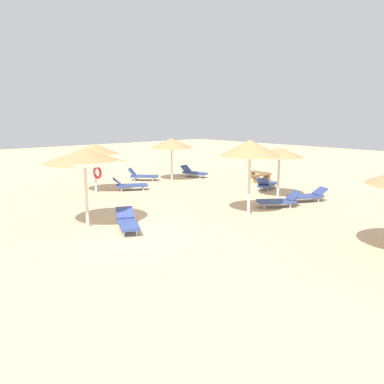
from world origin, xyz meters
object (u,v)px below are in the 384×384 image
lounger_4 (129,185)px  bench_1 (259,174)px  lounger_5 (127,222)px  parasol_0 (279,152)px  parasol_4 (94,149)px  lounger_2 (279,200)px  lounger_7 (142,175)px  parasol_5 (85,156)px  lounger_6 (308,195)px  parasol_1 (172,143)px  parasol_2 (250,148)px  lounger_0 (267,184)px  lounger_1 (193,172)px  bench_0 (262,176)px

lounger_4 → bench_1: (2.15, 8.53, 0.03)m
lounger_5 → bench_1: bearing=109.3°
parasol_0 → parasol_4: size_ratio=0.98×
lounger_2 → lounger_7: (-10.44, -0.26, 0.01)m
parasol_5 → lounger_6: parasol_5 is taller
parasol_1 → parasol_5: parasol_5 is taller
lounger_4 → bench_1: size_ratio=1.30×
parasol_1 → parasol_2: bearing=-19.9°
parasol_4 → lounger_5: (7.45, -2.80, -2.00)m
parasol_4 → lounger_0: parasol_4 is taller
parasol_1 → lounger_2: (9.31, -1.24, -2.04)m
lounger_4 → lounger_5: 8.04m
lounger_2 → bench_1: bearing=135.7°
parasol_0 → bench_1: 6.28m
parasol_0 → lounger_0: parasol_0 is taller
parasol_4 → parasol_5: size_ratio=0.87×
lounger_2 → lounger_7: size_ratio=1.07×
lounger_1 → bench_1: lounger_1 is taller
parasol_4 → lounger_4: bearing=65.5°
parasol_4 → bench_1: bearing=74.1°
parasol_0 → parasol_2: bearing=-69.7°
parasol_2 → lounger_0: size_ratio=1.59×
lounger_2 → bench_0: bearing=135.3°
parasol_1 → lounger_1: (-0.12, 1.95, -2.04)m
lounger_0 → lounger_4: 7.65m
bench_0 → lounger_2: bearing=-44.7°
lounger_5 → lounger_6: lounger_5 is taller
parasol_1 → bench_1: 6.01m
parasol_5 → lounger_0: parasol_5 is taller
lounger_7 → lounger_4: bearing=-46.4°
lounger_6 → lounger_4: bearing=-149.9°
lounger_1 → bench_1: 4.37m
lounger_1 → parasol_0: bearing=-9.9°
lounger_0 → lounger_4: lounger_0 is taller
parasol_4 → parasol_2: bearing=14.5°
parasol_4 → lounger_2: 10.04m
parasol_0 → lounger_7: 9.46m
parasol_1 → bench_0: 6.03m
lounger_1 → parasol_4: bearing=-85.1°
parasol_1 → lounger_2: parasol_1 is taller
lounger_1 → parasol_5: bearing=-59.3°
bench_0 → lounger_4: bearing=-111.0°
parasol_5 → lounger_7: bearing=134.6°
lounger_1 → bench_1: (3.55, 2.56, 0.03)m
lounger_0 → lounger_7: (-7.27, -3.38, 0.00)m
parasol_0 → parasol_4: parasol_4 is taller
parasol_2 → lounger_5: 5.82m
parasol_2 → parasol_0: bearing=110.3°
bench_0 → parasol_5: bearing=-80.0°
lounger_5 → lounger_7: 11.46m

